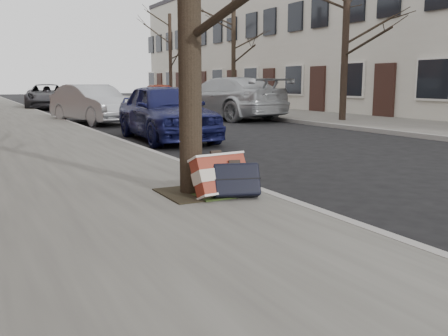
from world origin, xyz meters
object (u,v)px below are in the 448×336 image
suitcase_red (221,175)px  suitcase_navy (236,180)px  car_near_front (166,111)px  car_near_mid (93,104)px

suitcase_red → suitcase_navy: 0.18m
suitcase_red → car_near_front: car_near_front is taller
car_near_front → car_near_mid: car_near_front is taller
suitcase_navy → car_near_front: size_ratio=0.13×
suitcase_red → car_near_front: size_ratio=0.16×
suitcase_navy → car_near_front: bearing=91.9°
suitcase_navy → car_near_mid: (1.36, 12.53, 0.34)m
car_near_mid → suitcase_navy: bearing=-110.6°
car_near_front → car_near_mid: (-0.40, 5.87, -0.03)m
suitcase_red → suitcase_navy: size_ratio=1.21×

